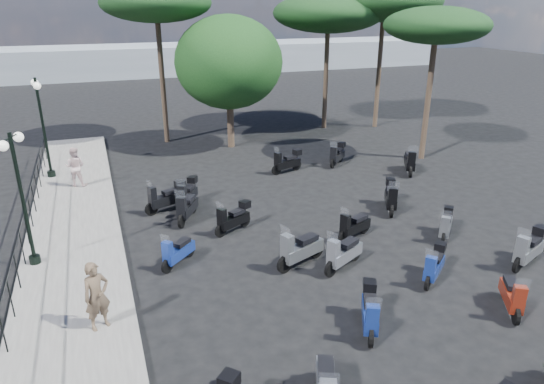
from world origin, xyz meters
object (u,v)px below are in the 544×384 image
object	(u,v)px
woman	(97,296)
pine_1	(384,2)
lamp_post_1	(21,192)
scooter_13	(370,312)
scooter_26	(410,162)
pine_0	(328,13)
scooter_9	(233,219)
scooter_4	(187,208)
scooter_21	(391,197)
pedestrian_far	(75,167)
scooter_10	(188,194)
pine_2	(156,3)
scooter_15	(354,226)
scooter_19	(512,296)
scooter_22	(337,155)
scooter_20	(434,266)
scooter_14	(343,254)
pine_3	(437,26)
scooter_3	(166,198)
scooter_16	(287,162)
lamp_post_2	(42,122)
scooter_8	(300,250)
scooter_25	(446,225)
scooter_2	(177,252)
broadleaf_tree	(229,63)

from	to	relation	value
woman	pine_1	bearing A→B (deg)	18.78
lamp_post_1	scooter_13	size ratio (longest dim) A/B	2.64
scooter_26	pine_0	xyz separation A→B (m)	(0.17, 9.18, 6.23)
scooter_9	pine_0	distance (m)	16.70
scooter_4	scooter_21	xyz separation A→B (m)	(7.36, -1.74, 0.04)
pedestrian_far	scooter_10	world-z (taller)	pedestrian_far
scooter_21	pine_2	bearing A→B (deg)	-34.39
scooter_4	scooter_15	size ratio (longest dim) A/B	1.04
scooter_19	scooter_22	size ratio (longest dim) A/B	1.09
scooter_20	scooter_21	bearing A→B (deg)	-57.88
scooter_14	pine_3	size ratio (longest dim) A/B	0.22
scooter_19	pine_2	xyz separation A→B (m)	(-5.58, 19.29, 6.84)
pedestrian_far	scooter_3	world-z (taller)	pedestrian_far
lamp_post_1	pine_3	xyz separation A→B (m)	(17.39, 5.07, 3.91)
woman	scooter_16	size ratio (longest dim) A/B	1.05
scooter_9	scooter_21	size ratio (longest dim) A/B	0.91
scooter_10	scooter_15	size ratio (longest dim) A/B	0.99
scooter_26	scooter_3	bearing A→B (deg)	32.80
lamp_post_2	scooter_13	bearing A→B (deg)	-71.08
scooter_9	scooter_15	bearing A→B (deg)	-145.22
scooter_3	scooter_4	world-z (taller)	scooter_4
scooter_8	scooter_25	world-z (taller)	scooter_8
pine_3	scooter_20	bearing A→B (deg)	-124.99
scooter_2	scooter_25	world-z (taller)	scooter_2
scooter_14	scooter_13	bearing A→B (deg)	136.80
scooter_9	lamp_post_2	bearing A→B (deg)	10.76
pine_2	scooter_3	bearing A→B (deg)	-99.02
scooter_20	scooter_21	size ratio (longest dim) A/B	0.81
scooter_9	scooter_14	distance (m)	4.21
scooter_25	scooter_26	distance (m)	6.61
scooter_15	scooter_21	bearing A→B (deg)	-79.56
scooter_19	scooter_8	bearing A→B (deg)	-12.23
pine_3	scooter_15	bearing A→B (deg)	-138.87
scooter_25	scooter_4	bearing A→B (deg)	15.55
lamp_post_2	scooter_26	xyz separation A→B (m)	(15.36, -4.76, -2.09)
pedestrian_far	scooter_19	size ratio (longest dim) A/B	1.18
scooter_26	lamp_post_1	bearing A→B (deg)	42.56
lamp_post_2	pine_3	size ratio (longest dim) A/B	0.60
scooter_3	scooter_25	xyz separation A→B (m)	(8.33, -5.48, -0.07)
lamp_post_2	pedestrian_far	distance (m)	2.55
pedestrian_far	pine_2	world-z (taller)	pine_2
pedestrian_far	pine_2	distance (m)	10.01
pine_1	broadleaf_tree	bearing A→B (deg)	-172.73
scooter_20	pine_3	bearing A→B (deg)	-73.43
scooter_2	scooter_3	xyz separation A→B (m)	(0.34, 4.19, 0.10)
scooter_20	pine_3	size ratio (longest dim) A/B	0.18
pine_0	scooter_14	bearing A→B (deg)	-114.35
scooter_2	pine_3	xyz separation A→B (m)	(13.41, 6.39, 5.89)
scooter_25	scooter_19	bearing A→B (deg)	118.07
pine_0	pine_3	xyz separation A→B (m)	(1.77, -7.49, -0.43)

